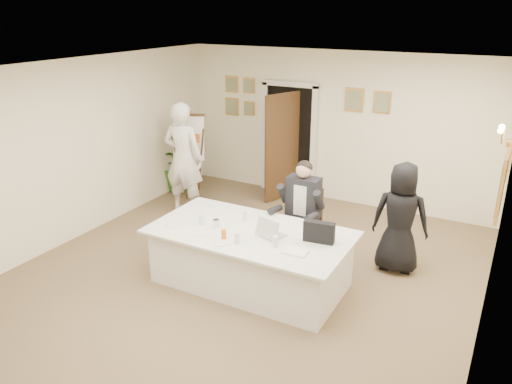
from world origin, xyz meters
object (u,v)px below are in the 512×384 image
Objects in this scene: oj_glass at (224,235)px; paper_stack at (295,252)px; seated_man at (302,210)px; standing_man at (184,159)px; conference_table at (250,257)px; steel_jug at (216,223)px; standing_woman at (400,218)px; potted_palm at (182,164)px; laptop_bag at (319,232)px; laptop at (272,225)px; flip_chart at (191,162)px.

paper_stack is at bearing 6.28° from oj_glass.
seated_man is 11.55× the size of oj_glass.
standing_man is 6.95× the size of paper_stack.
conference_table is 0.61m from oj_glass.
paper_stack is 2.63× the size of steel_jug.
standing_woman is (1.62, 1.33, 0.40)m from conference_table.
paper_stack is at bearing -36.68° from potted_palm.
potted_palm reaches higher than steel_jug.
conference_table is 23.73× the size of steel_jug.
conference_table is at bearing 13.70° from steel_jug.
standing_man is 3.48m from laptop_bag.
laptop_bag is at bearing -65.25° from seated_man.
laptop reaches higher than laptop_bag.
paper_stack is 1.23m from steel_jug.
seated_man is 3.91× the size of laptop_bag.
laptop_bag is at bearing -30.87° from flip_chart.
laptop is 0.61m from laptop_bag.
standing_woman is (4.12, -0.83, 0.02)m from flip_chart.
laptop is at bearing -37.25° from potted_palm.
flip_chart is 3.52m from laptop.
standing_woman is at bearing 169.24° from standing_man.
steel_jug is (-1.35, -0.24, -0.08)m from laptop_bag.
oj_glass is at bearing -114.27° from conference_table.
standing_woman is (1.34, 0.30, 0.04)m from seated_man.
potted_palm is at bearing -21.06° from standing_woman.
standing_woman reaches higher than laptop_bag.
steel_jug is at bearing -177.18° from laptop_bag.
steel_jug is (-1.22, 0.16, 0.04)m from paper_stack.
flip_chart is at bearing 157.86° from laptop.
laptop_bag is 0.44m from paper_stack.
seated_man is 3.00m from flip_chart.
oj_glass is (-0.46, -0.40, -0.07)m from laptop.
seated_man is 2.60m from standing_man.
oj_glass is (2.33, -2.54, 0.07)m from flip_chart.
laptop is at bearing 5.22° from conference_table.
flip_chart reaches higher than conference_table.
seated_man is at bearing 117.48° from laptop_bag.
flip_chart reaches higher than paper_stack.
laptop_bag is 1.38m from steel_jug.
laptop_bag is 2.95× the size of oj_glass.
flip_chart is at bearing 131.98° from steel_jug.
laptop_bag is at bearing 10.08° from steel_jug.
flip_chart is at bearing 143.30° from paper_stack.
potted_palm is 2.89× the size of laptop_bag.
laptop_bag is 1.33× the size of paper_stack.
standing_woman reaches higher than steel_jug.
flip_chart is at bearing 141.87° from laptop_bag.
potted_palm reaches higher than laptop_bag.
conference_table is 6.80× the size of laptop_bag.
standing_man is at bearing 163.19° from laptop.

